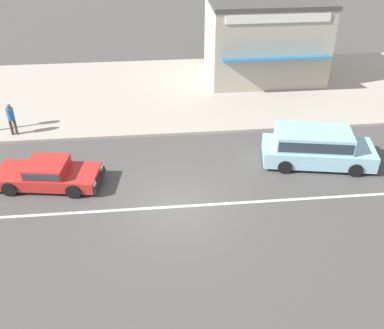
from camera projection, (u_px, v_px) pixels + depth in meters
The scene contains 7 objects.
ground_plane at pixel (178, 207), 16.99m from camera, with size 160.00×160.00×0.00m, color #4C4947.
lane_centre_stripe at pixel (178, 206), 16.99m from camera, with size 50.40×0.14×0.01m, color silver.
kerb_strip at pixel (165, 92), 25.64m from camera, with size 68.00×10.00×0.15m, color #ADA393.
minivan_pale_blue_1 at pixel (316, 146), 19.09m from camera, with size 5.03×2.68×1.56m.
sedan_red_3 at pixel (48, 174), 17.89m from camera, with size 4.38×2.25×1.06m.
pedestrian_by_shop at pixel (11, 117), 20.86m from camera, with size 0.34×0.34×1.58m.
shopfront_corner_warung at pixel (265, 39), 26.15m from camera, with size 6.71×5.34×4.63m.
Camera 1 is at (-0.79, -13.34, 10.63)m, focal length 42.00 mm.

